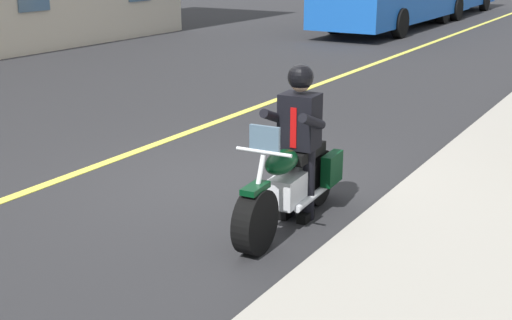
% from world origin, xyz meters
% --- Properties ---
extents(ground_plane, '(80.00, 80.00, 0.00)m').
position_xyz_m(ground_plane, '(0.00, 0.00, 0.00)').
color(ground_plane, '#28282B').
extents(lane_center_stripe, '(60.00, 0.16, 0.01)m').
position_xyz_m(lane_center_stripe, '(0.00, -2.00, 0.01)').
color(lane_center_stripe, '#E5DB4C').
rests_on(lane_center_stripe, ground_plane).
extents(motorcycle_main, '(2.22, 0.69, 1.26)m').
position_xyz_m(motorcycle_main, '(0.70, 1.29, 0.45)').
color(motorcycle_main, black).
rests_on(motorcycle_main, ground_plane).
extents(rider_main, '(0.65, 0.58, 1.74)m').
position_xyz_m(rider_main, '(0.51, 1.28, 1.04)').
color(rider_main, black).
rests_on(rider_main, ground_plane).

